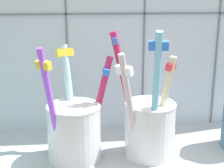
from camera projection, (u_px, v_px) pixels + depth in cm
name	position (u px, v px, depth cm)	size (l,w,h in cm)	color
counter_slab	(112.00, 162.00, 49.31)	(64.00, 22.00, 2.00)	#9EA3A8
tile_wall_back	(105.00, 9.00, 54.96)	(64.00, 2.20, 45.00)	silver
toothbrush_cup_left	(74.00, 127.00, 47.66)	(10.20, 10.22, 16.92)	silver
toothbrush_cup_right	(148.00, 124.00, 48.36)	(9.46, 9.67, 18.88)	silver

